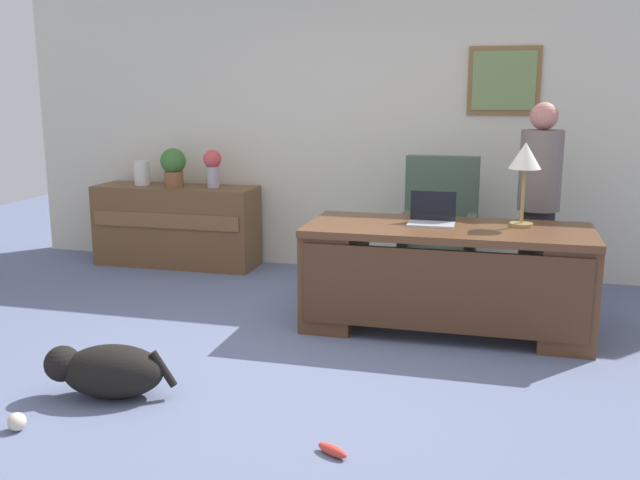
{
  "coord_description": "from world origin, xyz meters",
  "views": [
    {
      "loc": [
        1.12,
        -3.88,
        1.67
      ],
      "look_at": [
        0.04,
        0.3,
        0.75
      ],
      "focal_mm": 39.64,
      "sensor_mm": 36.0,
      "label": 1
    }
  ],
  "objects_px": {
    "laptop": "(432,216)",
    "desk": "(446,274)",
    "vase_with_flowers": "(213,165)",
    "potted_plant": "(173,165)",
    "desk_lamp": "(525,161)",
    "dog_toy_ball": "(17,422)",
    "armchair": "(439,235)",
    "vase_empty": "(142,173)",
    "person_standing": "(538,203)",
    "dog_toy_bone": "(332,450)",
    "credenza": "(177,226)",
    "dog_lying": "(107,370)"
  },
  "relations": [
    {
      "from": "laptop",
      "to": "desk",
      "type": "bearing_deg",
      "value": -38.13
    },
    {
      "from": "vase_with_flowers",
      "to": "potted_plant",
      "type": "height_order",
      "value": "potted_plant"
    },
    {
      "from": "desk_lamp",
      "to": "potted_plant",
      "type": "xyz_separation_m",
      "value": [
        -3.17,
        1.13,
        -0.23
      ]
    },
    {
      "from": "desk_lamp",
      "to": "dog_toy_ball",
      "type": "xyz_separation_m",
      "value": [
        -2.43,
        -2.23,
        -1.15
      ]
    },
    {
      "from": "armchair",
      "to": "vase_empty",
      "type": "distance_m",
      "value": 2.94
    },
    {
      "from": "desk_lamp",
      "to": "vase_empty",
      "type": "xyz_separation_m",
      "value": [
        -3.51,
        1.13,
        -0.31
      ]
    },
    {
      "from": "armchair",
      "to": "person_standing",
      "type": "distance_m",
      "value": 0.82
    },
    {
      "from": "desk",
      "to": "desk_lamp",
      "type": "bearing_deg",
      "value": 18.21
    },
    {
      "from": "desk",
      "to": "laptop",
      "type": "bearing_deg",
      "value": 141.87
    },
    {
      "from": "armchair",
      "to": "potted_plant",
      "type": "height_order",
      "value": "armchair"
    },
    {
      "from": "desk_lamp",
      "to": "vase_with_flowers",
      "type": "distance_m",
      "value": 3.0
    },
    {
      "from": "dog_toy_ball",
      "to": "desk_lamp",
      "type": "bearing_deg",
      "value": 42.51
    },
    {
      "from": "vase_with_flowers",
      "to": "dog_toy_bone",
      "type": "relative_size",
      "value": 2.04
    },
    {
      "from": "credenza",
      "to": "dog_toy_bone",
      "type": "distance_m",
      "value": 3.96
    },
    {
      "from": "credenza",
      "to": "dog_lying",
      "type": "relative_size",
      "value": 2.15
    },
    {
      "from": "desk",
      "to": "desk_lamp",
      "type": "xyz_separation_m",
      "value": [
        0.49,
        0.16,
        0.79
      ]
    },
    {
      "from": "person_standing",
      "to": "vase_empty",
      "type": "distance_m",
      "value": 3.68
    },
    {
      "from": "credenza",
      "to": "armchair",
      "type": "height_order",
      "value": "armchair"
    },
    {
      "from": "potted_plant",
      "to": "dog_toy_bone",
      "type": "relative_size",
      "value": 2.08
    },
    {
      "from": "desk",
      "to": "dog_toy_ball",
      "type": "distance_m",
      "value": 2.86
    },
    {
      "from": "dog_lying",
      "to": "dog_toy_bone",
      "type": "xyz_separation_m",
      "value": [
        1.36,
        -0.31,
        -0.13
      ]
    },
    {
      "from": "person_standing",
      "to": "vase_with_flowers",
      "type": "distance_m",
      "value": 2.95
    },
    {
      "from": "person_standing",
      "to": "potted_plant",
      "type": "bearing_deg",
      "value": 171.67
    },
    {
      "from": "desk",
      "to": "vase_with_flowers",
      "type": "distance_m",
      "value": 2.68
    },
    {
      "from": "laptop",
      "to": "dog_toy_ball",
      "type": "height_order",
      "value": "laptop"
    },
    {
      "from": "desk",
      "to": "potted_plant",
      "type": "xyz_separation_m",
      "value": [
        -2.68,
        1.29,
        0.56
      ]
    },
    {
      "from": "desk_lamp",
      "to": "dog_toy_ball",
      "type": "distance_m",
      "value": 3.49
    },
    {
      "from": "desk",
      "to": "dog_toy_bone",
      "type": "bearing_deg",
      "value": -100.51
    },
    {
      "from": "dog_toy_ball",
      "to": "dog_toy_bone",
      "type": "height_order",
      "value": "dog_toy_ball"
    },
    {
      "from": "credenza",
      "to": "desk",
      "type": "bearing_deg",
      "value": -25.71
    },
    {
      "from": "desk_lamp",
      "to": "dog_lying",
      "type": "bearing_deg",
      "value": -141.38
    },
    {
      "from": "person_standing",
      "to": "desk_lamp",
      "type": "distance_m",
      "value": 0.76
    },
    {
      "from": "dog_lying",
      "to": "person_standing",
      "type": "bearing_deg",
      "value": 45.73
    },
    {
      "from": "vase_empty",
      "to": "laptop",
      "type": "bearing_deg",
      "value": -22.41
    },
    {
      "from": "dog_lying",
      "to": "potted_plant",
      "type": "bearing_deg",
      "value": 108.56
    },
    {
      "from": "vase_with_flowers",
      "to": "vase_empty",
      "type": "distance_m",
      "value": 0.74
    },
    {
      "from": "desk_lamp",
      "to": "vase_empty",
      "type": "height_order",
      "value": "desk_lamp"
    },
    {
      "from": "laptop",
      "to": "potted_plant",
      "type": "relative_size",
      "value": 0.89
    },
    {
      "from": "desk_lamp",
      "to": "dog_toy_bone",
      "type": "bearing_deg",
      "value": -112.2
    },
    {
      "from": "credenza",
      "to": "potted_plant",
      "type": "distance_m",
      "value": 0.58
    },
    {
      "from": "credenza",
      "to": "laptop",
      "type": "distance_m",
      "value": 2.85
    },
    {
      "from": "credenza",
      "to": "vase_with_flowers",
      "type": "distance_m",
      "value": 0.71
    },
    {
      "from": "person_standing",
      "to": "dog_lying",
      "type": "bearing_deg",
      "value": -134.27
    },
    {
      "from": "dog_lying",
      "to": "dog_toy_ball",
      "type": "height_order",
      "value": "dog_lying"
    },
    {
      "from": "vase_with_flowers",
      "to": "vase_empty",
      "type": "xyz_separation_m",
      "value": [
        -0.73,
        0.0,
        -0.09
      ]
    },
    {
      "from": "credenza",
      "to": "person_standing",
      "type": "relative_size",
      "value": 0.99
    },
    {
      "from": "dog_lying",
      "to": "vase_with_flowers",
      "type": "relative_size",
      "value": 2.06
    },
    {
      "from": "dog_toy_ball",
      "to": "person_standing",
      "type": "bearing_deg",
      "value": 48.16
    },
    {
      "from": "desk_lamp",
      "to": "credenza",
      "type": "bearing_deg",
      "value": 160.43
    },
    {
      "from": "laptop",
      "to": "vase_with_flowers",
      "type": "bearing_deg",
      "value": 151.08
    }
  ]
}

